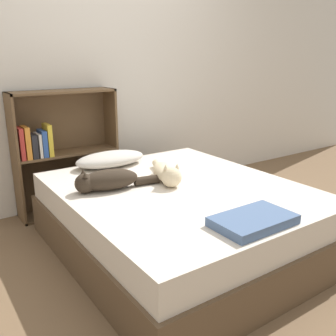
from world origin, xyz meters
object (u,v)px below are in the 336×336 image
object	(u,v)px
pillow	(111,159)
bed	(179,218)
cat_dark	(107,180)
bookshelf	(60,150)
cat_light	(167,173)

from	to	relation	value
pillow	bed	bearing A→B (deg)	-77.58
bed	pillow	world-z (taller)	pillow
pillow	cat_dark	xyz separation A→B (m)	(-0.27, -0.50, 0.01)
pillow	cat_dark	bearing A→B (deg)	-118.48
bed	cat_dark	distance (m)	0.57
bookshelf	cat_dark	bearing A→B (deg)	-90.52
pillow	cat_light	xyz separation A→B (m)	(0.16, -0.57, 0.00)
bed	cat_dark	world-z (taller)	cat_dark
bed	cat_dark	xyz separation A→B (m)	(-0.43, 0.22, 0.30)
pillow	cat_light	world-z (taller)	cat_light
bookshelf	pillow	bearing A→B (deg)	-58.27
bed	pillow	distance (m)	0.80
bed	bookshelf	distance (m)	1.27
bed	pillow	size ratio (longest dim) A/B	3.10
pillow	bookshelf	world-z (taller)	bookshelf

